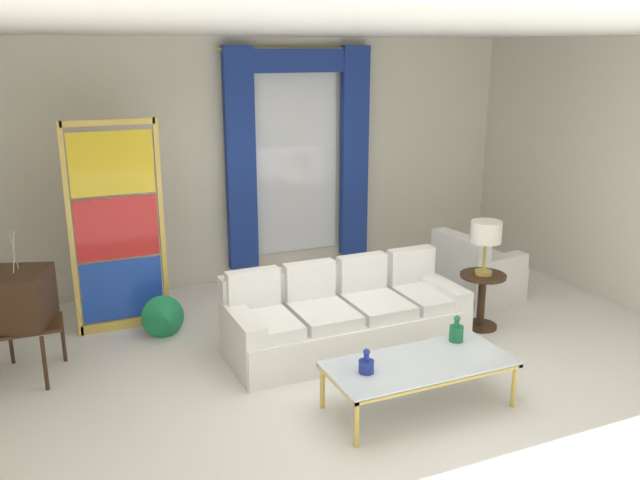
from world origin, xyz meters
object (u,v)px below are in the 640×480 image
(round_side_table, at_px, (482,296))
(bottle_crystal_tall, at_px, (456,332))
(couch_white_long, at_px, (343,317))
(table_lamp_brass, at_px, (486,234))
(armchair_white, at_px, (475,274))
(bottle_blue_decanter, at_px, (366,365))
(peacock_figurine, at_px, (165,319))
(stained_glass_divider, at_px, (118,232))
(coffee_table, at_px, (419,365))
(vintage_tv, at_px, (20,301))

(round_side_table, bearing_deg, bottle_crystal_tall, -136.42)
(couch_white_long, xyz_separation_m, table_lamp_brass, (1.54, -0.18, 0.72))
(armchair_white, height_order, table_lamp_brass, table_lamp_brass)
(bottle_crystal_tall, bearing_deg, couch_white_long, 116.52)
(couch_white_long, xyz_separation_m, bottle_blue_decanter, (-0.43, -1.32, 0.17))
(couch_white_long, height_order, round_side_table, couch_white_long)
(bottle_crystal_tall, relative_size, round_side_table, 0.40)
(armchair_white, xyz_separation_m, peacock_figurine, (-3.60, 0.28, -0.07))
(armchair_white, bearing_deg, bottle_crystal_tall, -130.64)
(bottle_blue_decanter, bearing_deg, bottle_crystal_tall, 11.86)
(bottle_crystal_tall, bearing_deg, table_lamp_brass, 43.58)
(couch_white_long, bearing_deg, peacock_figurine, 151.43)
(couch_white_long, relative_size, bottle_crystal_tall, 9.81)
(stained_glass_divider, distance_m, table_lamp_brass, 3.77)
(bottle_blue_decanter, bearing_deg, couch_white_long, 71.73)
(coffee_table, xyz_separation_m, vintage_tv, (-2.93, 1.90, 0.35))
(bottle_blue_decanter, bearing_deg, armchair_white, 37.93)
(coffee_table, xyz_separation_m, table_lamp_brass, (1.49, 1.16, 0.65))
(vintage_tv, distance_m, peacock_figurine, 1.42)
(coffee_table, bearing_deg, armchair_white, 44.36)
(stained_glass_divider, bearing_deg, table_lamp_brass, -23.40)
(peacock_figurine, bearing_deg, bottle_crystal_tall, -42.65)
(bottle_blue_decanter, height_order, vintage_tv, vintage_tv)
(bottle_crystal_tall, bearing_deg, peacock_figurine, 137.35)
(couch_white_long, distance_m, peacock_figurine, 1.81)
(bottle_crystal_tall, distance_m, armchair_white, 2.25)
(vintage_tv, bearing_deg, table_lamp_brass, -9.52)
(vintage_tv, height_order, stained_glass_divider, stained_glass_divider)
(bottle_blue_decanter, bearing_deg, stained_glass_divider, 119.49)
(bottle_crystal_tall, relative_size, armchair_white, 0.26)
(coffee_table, xyz_separation_m, stained_glass_divider, (-1.97, 2.66, 0.68))
(coffee_table, relative_size, bottle_blue_decanter, 7.57)
(bottle_crystal_tall, bearing_deg, round_side_table, 43.58)
(peacock_figurine, bearing_deg, couch_white_long, -28.57)
(table_lamp_brass, bearing_deg, coffee_table, -142.15)
(coffee_table, xyz_separation_m, bottle_blue_decanter, (-0.48, 0.02, 0.10))
(vintage_tv, xyz_separation_m, peacock_figurine, (1.30, 0.30, -0.51))
(couch_white_long, height_order, table_lamp_brass, table_lamp_brass)
(bottle_blue_decanter, relative_size, round_side_table, 0.34)
(vintage_tv, bearing_deg, round_side_table, -9.52)
(coffee_table, distance_m, peacock_figurine, 2.75)
(vintage_tv, bearing_deg, couch_white_long, -11.08)
(peacock_figurine, height_order, round_side_table, round_side_table)
(stained_glass_divider, bearing_deg, peacock_figurine, -53.58)
(armchair_white, height_order, stained_glass_divider, stained_glass_divider)
(stained_glass_divider, height_order, table_lamp_brass, stained_glass_divider)
(peacock_figurine, bearing_deg, round_side_table, -18.44)
(coffee_table, distance_m, bottle_crystal_tall, 0.57)
(couch_white_long, height_order, bottle_blue_decanter, couch_white_long)
(peacock_figurine, bearing_deg, stained_glass_divider, 126.42)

